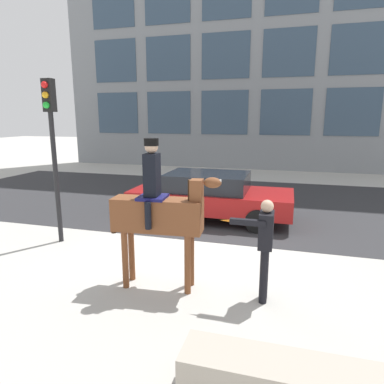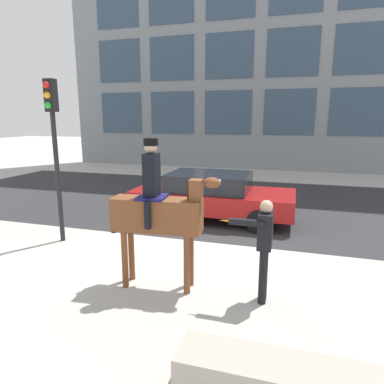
{
  "view_description": "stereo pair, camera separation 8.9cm",
  "coord_description": "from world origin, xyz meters",
  "px_view_note": "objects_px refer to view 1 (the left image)",
  "views": [
    {
      "loc": [
        2.03,
        -7.12,
        2.94
      ],
      "look_at": [
        0.33,
        -1.12,
        1.59
      ],
      "focal_mm": 32.0,
      "sensor_mm": 36.0,
      "label": 1
    },
    {
      "loc": [
        2.12,
        -7.09,
        2.94
      ],
      "look_at": [
        0.33,
        -1.12,
        1.59
      ],
      "focal_mm": 32.0,
      "sensor_mm": 36.0,
      "label": 2
    }
  ],
  "objects_px": {
    "pedestrian_bystander": "(264,242)",
    "traffic_light": "(52,135)",
    "mounted_horse_lead": "(159,211)",
    "street_car_near_lane": "(210,195)"
  },
  "relations": [
    {
      "from": "pedestrian_bystander",
      "to": "traffic_light",
      "type": "bearing_deg",
      "value": -16.96
    },
    {
      "from": "mounted_horse_lead",
      "to": "pedestrian_bystander",
      "type": "distance_m",
      "value": 1.82
    },
    {
      "from": "street_car_near_lane",
      "to": "traffic_light",
      "type": "distance_m",
      "value": 4.57
    },
    {
      "from": "street_car_near_lane",
      "to": "mounted_horse_lead",
      "type": "bearing_deg",
      "value": -88.82
    },
    {
      "from": "mounted_horse_lead",
      "to": "traffic_light",
      "type": "distance_m",
      "value": 3.67
    },
    {
      "from": "pedestrian_bystander",
      "to": "street_car_near_lane",
      "type": "relative_size",
      "value": 0.37
    },
    {
      "from": "mounted_horse_lead",
      "to": "street_car_near_lane",
      "type": "xyz_separation_m",
      "value": [
        -0.09,
        4.31,
        -0.66
      ]
    },
    {
      "from": "mounted_horse_lead",
      "to": "pedestrian_bystander",
      "type": "relative_size",
      "value": 1.54
    },
    {
      "from": "mounted_horse_lead",
      "to": "traffic_light",
      "type": "relative_size",
      "value": 0.69
    },
    {
      "from": "mounted_horse_lead",
      "to": "street_car_near_lane",
      "type": "distance_m",
      "value": 4.36
    }
  ]
}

